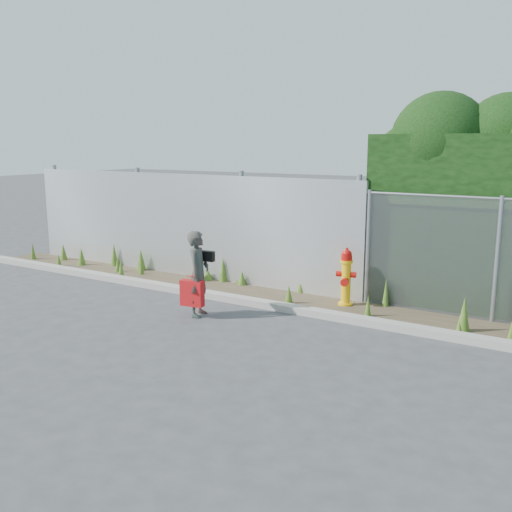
{
  "coord_description": "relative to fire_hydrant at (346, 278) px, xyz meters",
  "views": [
    {
      "loc": [
        4.57,
        -6.52,
        2.86
      ],
      "look_at": [
        -0.3,
        1.4,
        1.0
      ],
      "focal_mm": 40.0,
      "sensor_mm": 36.0,
      "label": 1
    }
  ],
  "objects": [
    {
      "name": "black_shoulder_bag",
      "position": [
        -1.77,
        -1.68,
        0.49
      ],
      "size": [
        0.23,
        0.1,
        0.17
      ],
      "rotation": [
        0.0,
        0.0,
        0.08
      ],
      "color": "black"
    },
    {
      "name": "curb",
      "position": [
        -0.8,
        -0.84,
        -0.45
      ],
      "size": [
        16.0,
        0.22,
        0.12
      ],
      "primitive_type": "cube",
      "color": "gray",
      "rests_on": "ground"
    },
    {
      "name": "weed_strip",
      "position": [
        -1.09,
        -0.12,
        -0.37
      ],
      "size": [
        16.0,
        1.35,
        0.55
      ],
      "color": "#443727",
      "rests_on": "ground"
    },
    {
      "name": "fire_hydrant",
      "position": [
        0.0,
        0.0,
        0.0
      ],
      "size": [
        0.35,
        0.32,
        1.05
      ],
      "rotation": [
        0.0,
        0.0,
        0.23
      ],
      "color": "yellow",
      "rests_on": "ground"
    },
    {
      "name": "corrugated_fence",
      "position": [
        -4.05,
        0.37,
        0.59
      ],
      "size": [
        8.5,
        0.21,
        2.3
      ],
      "color": "silver",
      "rests_on": "ground"
    },
    {
      "name": "ground",
      "position": [
        -0.8,
        -2.64,
        -0.51
      ],
      "size": [
        80.0,
        80.0,
        0.0
      ],
      "primitive_type": "plane",
      "color": "#3C3C3F",
      "rests_on": "ground"
    },
    {
      "name": "red_tote_bag",
      "position": [
        -1.9,
        -1.96,
        -0.1
      ],
      "size": [
        0.39,
        0.14,
        0.51
      ],
      "rotation": [
        0.0,
        0.0,
        0.15
      ],
      "color": "#B0150A"
    },
    {
      "name": "woman",
      "position": [
        -1.87,
        -1.82,
        0.21
      ],
      "size": [
        0.49,
        0.6,
        1.43
      ],
      "primitive_type": "imported",
      "rotation": [
        0.0,
        0.0,
        1.88
      ],
      "color": "#0E5B49",
      "rests_on": "ground"
    }
  ]
}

